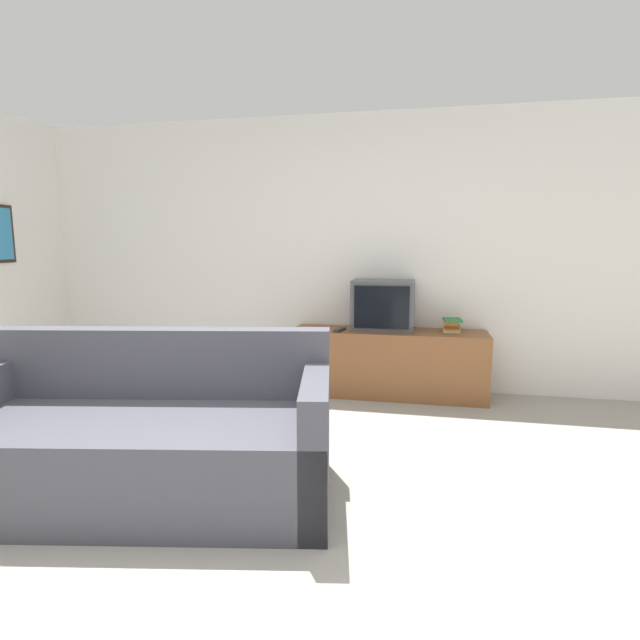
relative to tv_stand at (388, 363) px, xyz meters
The scene contains 7 objects.
ground_plane 2.82m from the tv_stand, 100.92° to the right, with size 14.00×14.00×0.00m, color #9E998E.
wall_back 1.16m from the tv_stand, 152.09° to the left, with size 9.00×0.06×2.60m.
tv_stand is the anchor object (origin of this frame).
television 0.54m from the tv_stand, 139.71° to the left, with size 0.57×0.36×0.46m.
couch 2.47m from the tv_stand, 118.55° to the right, with size 2.14×1.23×0.89m.
book_stack 0.67m from the tv_stand, ahead, with size 0.17×0.22×0.12m.
remote_on_stand 0.55m from the tv_stand, 165.98° to the right, with size 0.09×0.19×0.02m.
Camera 1 is at (0.82, -1.79, 1.38)m, focal length 28.00 mm.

